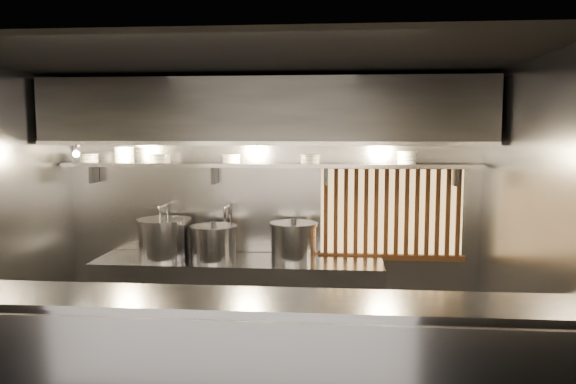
# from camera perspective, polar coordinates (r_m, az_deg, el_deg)

# --- Properties ---
(ceiling) EXTENTS (4.50, 4.50, 0.00)m
(ceiling) POSITION_cam_1_polar(r_m,az_deg,el_deg) (4.64, -4.07, 13.18)
(ceiling) COLOR black
(ceiling) RESTS_ON wall_back
(wall_back) EXTENTS (4.50, 0.00, 4.50)m
(wall_back) POSITION_cam_1_polar(r_m,az_deg,el_deg) (6.15, -1.76, -1.62)
(wall_back) COLOR gray
(wall_back) RESTS_ON floor
(wall_right) EXTENTS (0.00, 3.00, 3.00)m
(wall_right) POSITION_cam_1_polar(r_m,az_deg,el_deg) (4.87, 23.29, -4.18)
(wall_right) COLOR gray
(wall_right) RESTS_ON floor
(serving_counter) EXTENTS (4.50, 0.56, 1.13)m
(serving_counter) POSITION_cam_1_polar(r_m,az_deg,el_deg) (4.02, -6.10, -18.33)
(serving_counter) COLOR #9A9A9F
(serving_counter) RESTS_ON floor
(cooking_bench) EXTENTS (3.00, 0.70, 0.90)m
(cooking_bench) POSITION_cam_1_polar(r_m,az_deg,el_deg) (6.04, -5.03, -11.02)
(cooking_bench) COLOR #9A9A9F
(cooking_bench) RESTS_ON floor
(bowl_shelf) EXTENTS (4.40, 0.34, 0.04)m
(bowl_shelf) POSITION_cam_1_polar(r_m,az_deg,el_deg) (5.92, -1.98, 2.75)
(bowl_shelf) COLOR #9A9A9F
(bowl_shelf) RESTS_ON wall_back
(exhaust_hood) EXTENTS (4.40, 0.81, 0.65)m
(exhaust_hood) POSITION_cam_1_polar(r_m,az_deg,el_deg) (5.70, -2.28, 8.09)
(exhaust_hood) COLOR #2D2D30
(exhaust_hood) RESTS_ON ceiling
(wood_screen) EXTENTS (1.56, 0.09, 1.04)m
(wood_screen) POSITION_cam_1_polar(r_m,az_deg,el_deg) (6.09, 10.44, -1.98)
(wood_screen) COLOR #F6C46F
(wood_screen) RESTS_ON wall_back
(faucet_left) EXTENTS (0.04, 0.30, 0.50)m
(faucet_left) POSITION_cam_1_polar(r_m,az_deg,el_deg) (6.27, -12.40, -2.46)
(faucet_left) COLOR silver
(faucet_left) RESTS_ON wall_back
(faucet_right) EXTENTS (0.04, 0.30, 0.50)m
(faucet_right) POSITION_cam_1_polar(r_m,az_deg,el_deg) (6.10, -6.11, -2.59)
(faucet_right) COLOR silver
(faucet_right) RESTS_ON wall_back
(heat_lamp) EXTENTS (0.25, 0.35, 0.20)m
(heat_lamp) POSITION_cam_1_polar(r_m,az_deg,el_deg) (6.01, -20.90, 4.19)
(heat_lamp) COLOR #9A9A9F
(heat_lamp) RESTS_ON exhaust_hood
(pendant_bulb) EXTENTS (0.09, 0.09, 0.19)m
(pendant_bulb) POSITION_cam_1_polar(r_m,az_deg,el_deg) (5.81, -3.11, 3.49)
(pendant_bulb) COLOR #2D2D30
(pendant_bulb) RESTS_ON exhaust_hood
(stock_pot_left) EXTENTS (0.63, 0.63, 0.40)m
(stock_pot_left) POSITION_cam_1_polar(r_m,az_deg,el_deg) (5.89, -7.55, -5.13)
(stock_pot_left) COLOR #9A9A9F
(stock_pot_left) RESTS_ON cooking_bench
(stock_pot_mid) EXTENTS (0.66, 0.66, 0.46)m
(stock_pot_mid) POSITION_cam_1_polar(r_m,az_deg,el_deg) (6.07, -12.43, -4.62)
(stock_pot_mid) COLOR #9A9A9F
(stock_pot_mid) RESTS_ON cooking_bench
(stock_pot_right) EXTENTS (0.53, 0.53, 0.44)m
(stock_pot_right) POSITION_cam_1_polar(r_m,az_deg,el_deg) (5.84, 0.57, -5.02)
(stock_pot_right) COLOR #9A9A9F
(stock_pot_right) RESTS_ON cooking_bench
(bowl_stack_0) EXTENTS (0.24, 0.24, 0.09)m
(bowl_stack_0) POSITION_cam_1_polar(r_m,az_deg,el_deg) (6.47, -19.72, 3.28)
(bowl_stack_0) COLOR white
(bowl_stack_0) RESTS_ON bowl_shelf
(bowl_stack_1) EXTENTS (0.22, 0.22, 0.17)m
(bowl_stack_1) POSITION_cam_1_polar(r_m,az_deg,el_deg) (6.31, -16.30, 3.67)
(bowl_stack_1) COLOR white
(bowl_stack_1) RESTS_ON bowl_shelf
(bowl_stack_2) EXTENTS (0.24, 0.24, 0.09)m
(bowl_stack_2) POSITION_cam_1_polar(r_m,az_deg,el_deg) (6.18, -12.89, 3.36)
(bowl_stack_2) COLOR white
(bowl_stack_2) RESTS_ON bowl_shelf
(bowl_stack_3) EXTENTS (0.20, 0.20, 0.09)m
(bowl_stack_3) POSITION_cam_1_polar(r_m,az_deg,el_deg) (5.98, -5.78, 3.40)
(bowl_stack_3) COLOR white
(bowl_stack_3) RESTS_ON bowl_shelf
(bowl_stack_4) EXTENTS (0.21, 0.21, 0.09)m
(bowl_stack_4) POSITION_cam_1_polar(r_m,az_deg,el_deg) (5.88, 2.25, 3.38)
(bowl_stack_4) COLOR white
(bowl_stack_4) RESTS_ON bowl_shelf
(bowl_stack_5) EXTENTS (0.21, 0.21, 0.13)m
(bowl_stack_5) POSITION_cam_1_polar(r_m,az_deg,el_deg) (5.92, 11.97, 3.45)
(bowl_stack_5) COLOR white
(bowl_stack_5) RESTS_ON bowl_shelf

